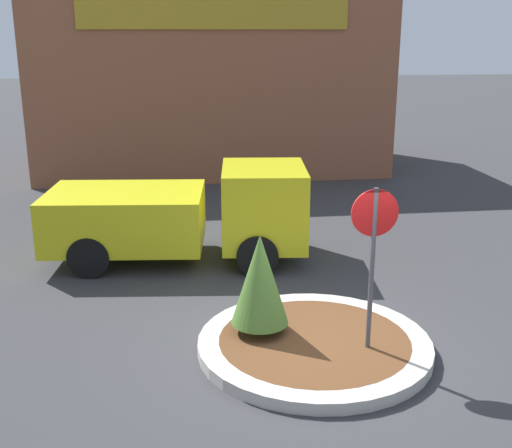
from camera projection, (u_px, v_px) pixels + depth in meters
ground_plane at (314, 350)px, 9.61m from camera, size 120.00×120.00×0.00m
traffic_island at (314, 345)px, 9.59m from camera, size 3.49×3.49×0.18m
stop_sign at (373, 244)px, 8.88m from camera, size 0.67×0.07×2.56m
island_shrub at (260, 279)px, 9.57m from camera, size 0.87×0.87×1.55m
utility_truck at (184, 213)px, 13.18m from camera, size 5.44×2.65×1.95m
storefront_building at (210, 81)px, 22.09m from camera, size 11.32×6.07×5.89m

